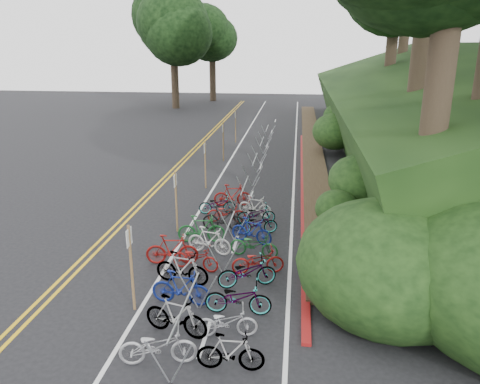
% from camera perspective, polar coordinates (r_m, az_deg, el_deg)
% --- Properties ---
extents(ground, '(120.00, 120.00, 0.00)m').
position_cam_1_polar(ground, '(15.09, -14.69, -11.76)').
color(ground, black).
rests_on(ground, ground).
extents(road_markings, '(7.47, 80.00, 0.01)m').
position_cam_1_polar(road_markings, '(23.84, -4.53, -0.14)').
color(road_markings, gold).
rests_on(road_markings, ground).
extents(red_curb, '(0.25, 28.00, 0.10)m').
position_cam_1_polar(red_curb, '(25.19, 7.71, 0.85)').
color(red_curb, maroon).
rests_on(red_curb, ground).
extents(embankment, '(14.30, 48.14, 9.11)m').
position_cam_1_polar(embankment, '(32.45, 20.88, 8.18)').
color(embankment, black).
rests_on(embankment, ground).
extents(bike_rack_front, '(1.10, 3.32, 1.09)m').
position_cam_1_polar(bike_rack_front, '(12.18, -6.70, -14.44)').
color(bike_rack_front, gray).
rests_on(bike_rack_front, ground).
extents(bike_racks_rest, '(1.14, 23.00, 1.17)m').
position_cam_1_polar(bike_racks_rest, '(26.04, 1.81, 3.39)').
color(bike_racks_rest, gray).
rests_on(bike_racks_rest, ground).
extents(signpost_near, '(0.08, 0.40, 2.59)m').
position_cam_1_polar(signpost_near, '(13.43, -13.14, -8.38)').
color(signpost_near, brown).
rests_on(signpost_near, ground).
extents(signposts_rest, '(0.08, 18.40, 2.50)m').
position_cam_1_polar(signposts_rest, '(27.18, -3.05, 5.23)').
color(signposts_rest, brown).
rests_on(signposts_rest, ground).
extents(bike_front, '(0.73, 1.86, 1.09)m').
position_cam_1_polar(bike_front, '(16.27, -8.29, -6.95)').
color(bike_front, maroon).
rests_on(bike_front, ground).
extents(bike_valet, '(3.23, 13.29, 1.09)m').
position_cam_1_polar(bike_valet, '(16.16, -1.97, -7.16)').
color(bike_valet, '#9E9EA3').
rests_on(bike_valet, ground).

